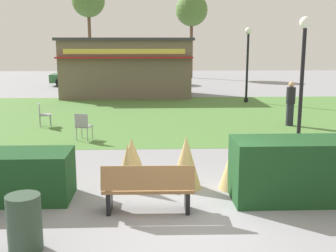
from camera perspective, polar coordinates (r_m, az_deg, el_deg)
The scene contains 20 objects.
ground_plane at distance 8.02m, azimuth 3.05°, elevation -11.75°, with size 80.00×80.00×0.00m, color gray.
lawn_patch at distance 18.45m, azimuth -0.07°, elevation 1.52°, with size 36.00×12.00×0.01m, color #4C7A38.
park_bench at distance 7.88m, azimuth -2.71°, elevation -8.42°, with size 1.71×0.55×0.95m.
hedge_left at distance 9.13m, azimuth -21.51°, elevation -6.33°, with size 2.74×1.10×0.99m, color #19421E.
hedge_right at distance 8.79m, azimuth 16.22°, elevation -5.76°, with size 2.30×1.10×1.25m, color #19421E.
ornamental_grass_behind_left at distance 9.21m, azimuth 8.93°, elevation -5.11°, with size 0.65×0.65×1.11m, color tan.
ornamental_grass_behind_right at distance 9.16m, azimuth 2.45°, elevation -4.89°, with size 0.68×0.68×1.17m, color tan.
ornamental_grass_behind_center at distance 9.55m, azimuth -4.93°, elevation -4.67°, with size 0.76×0.76×1.03m, color tan.
ornamental_grass_behind_far at distance 9.17m, azimuth -5.46°, elevation -5.47°, with size 0.54×0.54×1.00m, color tan.
lamppost_mid at distance 13.62m, azimuth 17.80°, elevation 7.95°, with size 0.36×0.36×3.90m.
lamppost_far at distance 22.64m, azimuth 10.74°, elevation 9.41°, with size 0.36×0.36×3.90m.
trash_bin at distance 6.88m, azimuth -18.88°, elevation -12.37°, with size 0.52×0.52×0.89m, color #2D4233.
food_kiosk at distance 25.05m, azimuth -5.62°, elevation 7.96°, with size 7.62×4.14×3.38m.
cafe_chair_east at distance 13.85m, azimuth -11.45°, elevation 0.21°, with size 0.55×0.55×0.89m.
cafe_chair_center at distance 16.52m, azimuth -16.67°, elevation 1.73°, with size 0.55×0.55×0.89m.
person_strolling at distance 16.63m, azimuth 16.26°, elevation 2.97°, with size 0.34×0.34×1.69m.
parked_car_west_slot at distance 31.85m, azimuth -11.86°, elevation 6.56°, with size 4.23×2.12×1.20m.
parked_car_center_slot at distance 31.41m, azimuth -2.83°, elevation 6.72°, with size 4.27×2.20×1.20m.
tree_left_bg at distance 37.68m, azimuth -10.74°, elevation 16.27°, with size 2.80×2.80×8.01m.
tree_right_bg at distance 38.09m, azimuth 3.22°, elevation 15.34°, with size 2.80×2.80×7.30m.
Camera 1 is at (-0.72, -7.34, 3.13)m, focal length 44.98 mm.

